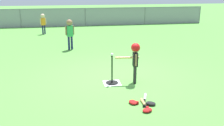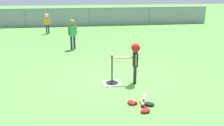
% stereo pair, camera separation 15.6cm
% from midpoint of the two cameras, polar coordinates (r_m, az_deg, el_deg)
% --- Properties ---
extents(ground_plane, '(60.00, 60.00, 0.00)m').
position_cam_midpoint_polar(ground_plane, '(6.92, 1.07, -3.40)').
color(ground_plane, '#51933D').
extents(home_plate, '(0.44, 0.44, 0.01)m').
position_cam_midpoint_polar(home_plate, '(6.54, 0.69, -4.59)').
color(home_plate, white).
rests_on(home_plate, ground_plane).
extents(batting_tee, '(0.32, 0.32, 0.74)m').
position_cam_midpoint_polar(batting_tee, '(6.49, 0.69, -3.62)').
color(batting_tee, black).
rests_on(batting_tee, ground_plane).
extents(baseball_on_tee, '(0.07, 0.07, 0.07)m').
position_cam_midpoint_polar(baseball_on_tee, '(6.30, 0.71, 1.95)').
color(baseball_on_tee, white).
rests_on(baseball_on_tee, batting_tee).
extents(batter_child, '(0.63, 0.30, 1.06)m').
position_cam_midpoint_polar(batter_child, '(6.35, 5.99, 1.82)').
color(batter_child, '#262626').
rests_on(batter_child, ground_plane).
extents(fielder_deep_right, '(0.35, 0.24, 1.21)m').
position_cam_midpoint_polar(fielder_deep_right, '(10.07, -8.60, 7.41)').
color(fielder_deep_right, '#191E4C').
rests_on(fielder_deep_right, ground_plane).
extents(fielder_near_left, '(0.31, 0.21, 1.07)m').
position_cam_midpoint_polar(fielder_near_left, '(13.87, -14.30, 9.29)').
color(fielder_near_left, '#191E4C').
rests_on(fielder_near_left, ground_plane).
extents(spare_bat_silver, '(0.27, 0.60, 0.06)m').
position_cam_midpoint_polar(spare_bat_silver, '(5.65, 8.06, -8.04)').
color(spare_bat_silver, silver).
rests_on(spare_bat_silver, ground_plane).
extents(spare_bat_wood, '(0.06, 0.59, 0.06)m').
position_cam_midpoint_polar(spare_bat_wood, '(5.41, 7.82, -9.22)').
color(spare_bat_wood, '#DBB266').
rests_on(spare_bat_wood, ground_plane).
extents(glove_by_plate, '(0.22, 0.25, 0.07)m').
position_cam_midpoint_polar(glove_by_plate, '(5.43, 5.36, -8.96)').
color(glove_by_plate, '#B21919').
rests_on(glove_by_plate, ground_plane).
extents(glove_near_bats, '(0.27, 0.26, 0.07)m').
position_cam_midpoint_polar(glove_near_bats, '(5.42, 9.29, -9.20)').
color(glove_near_bats, black).
rests_on(glove_near_bats, ground_plane).
extents(glove_tossed_aside, '(0.27, 0.24, 0.07)m').
position_cam_midpoint_polar(glove_tossed_aside, '(5.14, 8.52, -10.66)').
color(glove_tossed_aside, '#B21919').
rests_on(glove_tossed_aside, ground_plane).
extents(outfield_fence, '(16.06, 0.06, 1.15)m').
position_cam_midpoint_polar(outfield_fence, '(16.47, -4.90, 10.59)').
color(outfield_fence, slate).
rests_on(outfield_fence, ground_plane).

